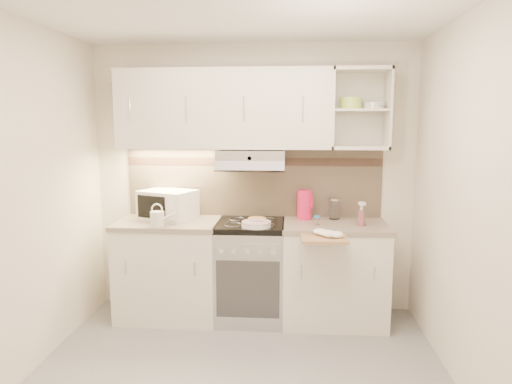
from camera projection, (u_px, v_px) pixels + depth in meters
room_shell at (242, 144)px, 3.25m from camera, size 3.04×2.84×2.52m
base_cabinet_left at (170, 271)px, 4.20m from camera, size 0.90×0.60×0.86m
worktop_left at (168, 223)px, 4.14m from camera, size 0.92×0.62×0.04m
base_cabinet_right at (334, 275)px, 4.09m from camera, size 0.90×0.60×0.86m
worktop_right at (335, 226)px, 4.03m from camera, size 0.92×0.62×0.04m
electric_range at (251, 270)px, 4.15m from camera, size 0.60×0.60×0.90m
microwave at (168, 205)px, 4.21m from camera, size 0.57×0.50×0.26m
watering_can at (158, 218)px, 3.91m from camera, size 0.23×0.12×0.20m
plate_stack at (256, 224)px, 3.89m from camera, size 0.25×0.25×0.05m
bread_loaf at (257, 220)px, 4.07m from camera, size 0.16×0.16×0.04m
pink_pitcher at (305, 204)px, 4.20m from camera, size 0.15×0.14×0.27m
glass_jar at (334, 209)px, 4.20m from camera, size 0.10×0.10×0.19m
spice_jar at (317, 220)px, 3.97m from camera, size 0.05×0.05×0.08m
spray_bottle at (361, 216)px, 3.93m from camera, size 0.09×0.09×0.22m
cutting_board at (324, 238)px, 3.64m from camera, size 0.37×0.33×0.02m
dish_towel at (328, 233)px, 3.65m from camera, size 0.28×0.26×0.06m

